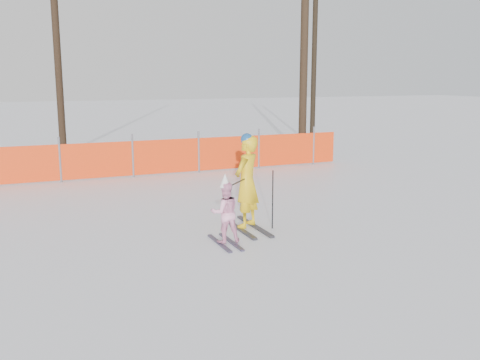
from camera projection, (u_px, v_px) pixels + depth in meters
name	position (u px, v px, depth m)	size (l,w,h in m)	color
ground	(251.00, 240.00, 9.51)	(120.00, 120.00, 0.00)	white
adult	(247.00, 182.00, 10.08)	(0.76, 1.56, 1.83)	black
child	(225.00, 212.00, 9.21)	(0.56, 1.05, 1.24)	black
ski_poles	(258.00, 193.00, 9.92)	(1.11, 0.58, 1.13)	black
safety_fence	(73.00, 161.00, 14.78)	(16.79, 0.06, 1.25)	#595960
tree_trunks	(224.00, 61.00, 19.81)	(10.28, 3.92, 7.46)	black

